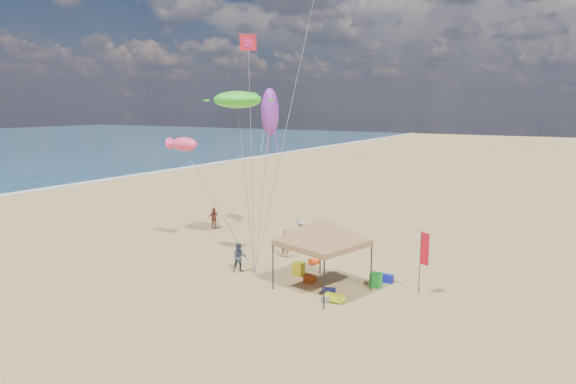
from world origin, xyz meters
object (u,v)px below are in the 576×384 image
beach_cart (334,297)px  person_near_c (301,234)px  chair_green (376,280)px  cooler_blue (387,279)px  person_near_a (285,243)px  canopy_tent (322,220)px  person_near_b (239,258)px  feather_flag (423,253)px  chair_yellow (299,269)px  cooler_red (310,279)px  person_far_a (214,218)px

beach_cart → person_near_c: (-5.41, 6.65, 0.73)m
chair_green → beach_cart: 2.87m
cooler_blue → person_near_c: 7.30m
person_near_a → person_near_c: person_near_c is taller
canopy_tent → person_near_b: size_ratio=4.04×
chair_green → person_near_b: 7.14m
feather_flag → person_near_a: (-8.43, 1.69, -1.15)m
chair_yellow → person_near_b: size_ratio=0.44×
canopy_tent → person_near_b: canopy_tent is taller
chair_green → person_near_a: bearing=163.4°
canopy_tent → person_near_a: canopy_tent is taller
feather_flag → person_near_b: feather_flag is taller
cooler_red → person_near_b: 3.98m
chair_green → beach_cart: size_ratio=0.78×
cooler_red → person_near_a: (-3.22, 2.96, 0.67)m
person_near_a → cooler_red: bearing=126.7°
chair_yellow → person_far_a: (-10.16, 5.61, 0.41)m
chair_green → person_near_b: person_near_b is taller
chair_green → person_near_b: size_ratio=0.44×
beach_cart → person_near_a: (-5.32, 4.58, 0.66)m
cooler_blue → canopy_tent: bearing=-132.1°
canopy_tent → beach_cart: canopy_tent is taller
beach_cart → person_near_c: bearing=129.2°
cooler_red → person_near_c: bearing=123.4°
person_near_c → chair_green: bearing=130.6°
beach_cart → person_near_b: 6.14m
canopy_tent → person_far_a: (-12.12, 6.83, -2.64)m
person_near_a → person_near_b: 3.54m
feather_flag → chair_green: (-2.18, -0.18, -1.66)m
chair_green → person_far_a: person_far_a is taller
person_near_a → person_near_c: 2.07m
canopy_tent → feather_flag: 4.84m
chair_yellow → cooler_blue: bearing=17.5°
person_near_a → person_near_c: bearing=-98.2°
chair_green → person_near_b: bearing=-167.0°
chair_yellow → person_near_a: bearing=133.9°
person_far_a → person_near_c: bearing=-80.9°
canopy_tent → person_near_a: (-4.18, 3.53, -2.54)m
cooler_blue → chair_green: (-0.25, -0.90, 0.16)m
person_near_c → person_far_a: person_near_c is taller
cooler_red → beach_cart: size_ratio=0.60×
cooler_blue → person_near_a: 6.61m
person_near_c → person_far_a: 7.95m
canopy_tent → person_near_a: size_ratio=3.72×
canopy_tent → cooler_blue: size_ratio=11.81×
cooler_red → beach_cart: (2.10, -1.62, 0.01)m
chair_yellow → canopy_tent: bearing=-31.9°
cooler_blue → person_far_a: size_ratio=0.36×
canopy_tent → chair_yellow: bearing=148.1°
canopy_tent → person_far_a: 14.17m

